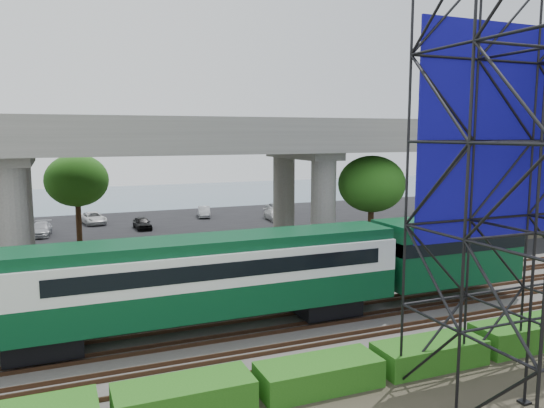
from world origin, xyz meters
name	(u,v)px	position (x,y,z in m)	size (l,w,h in m)	color
ground	(253,349)	(0.00, 0.00, 0.00)	(140.00, 140.00, 0.00)	#474233
ballast_bed	(238,331)	(0.00, 2.00, 0.10)	(90.00, 12.00, 0.20)	slate
service_road	(194,285)	(0.00, 10.50, 0.04)	(90.00, 5.00, 0.08)	black
parking_lot	(138,225)	(0.00, 34.00, 0.04)	(90.00, 18.00, 0.08)	black
harbor_water	(115,200)	(0.00, 56.00, 0.01)	(140.00, 40.00, 0.03)	#456372
rail_tracks	(238,327)	(0.00, 2.00, 0.28)	(90.00, 9.52, 0.16)	#472D1E
commuter_train	(243,272)	(0.27, 2.00, 2.88)	(29.30, 3.06, 4.30)	black
overpass	(154,149)	(-1.22, 16.00, 8.21)	(80.00, 12.00, 12.40)	#9E9B93
hedge_strip	(319,373)	(1.01, -4.30, 0.56)	(34.60, 1.80, 1.20)	#1E5914
trees	(103,190)	(-4.67, 16.17, 5.57)	(40.94, 16.94, 7.69)	#382314
parked_cars	(133,219)	(-0.47, 33.56, 0.66)	(36.09, 9.43, 1.20)	silver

